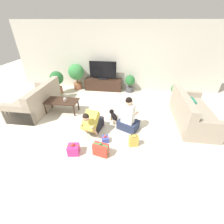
{
  "coord_description": "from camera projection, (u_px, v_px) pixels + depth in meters",
  "views": [
    {
      "loc": [
        0.63,
        -3.57,
        2.57
      ],
      "look_at": [
        0.17,
        -0.16,
        0.45
      ],
      "focal_mm": 24.0,
      "sensor_mm": 36.0,
      "label": 1
    }
  ],
  "objects": [
    {
      "name": "wall_back",
      "position": [
        117.0,
        57.0,
        5.97
      ],
      "size": [
        8.4,
        0.06,
        2.6
      ],
      "color": "beige",
      "rests_on": "ground_plane"
    },
    {
      "name": "mug",
      "position": [
        65.0,
        99.0,
        4.66
      ],
      "size": [
        0.12,
        0.08,
        0.09
      ],
      "color": "silver",
      "rests_on": "coffee_table"
    },
    {
      "name": "dog",
      "position": [
        113.0,
        115.0,
        4.36
      ],
      "size": [
        0.32,
        0.51,
        0.3
      ],
      "rotation": [
        0.0,
        0.0,
        3.61
      ],
      "color": "black",
      "rests_on": "ground_plane"
    },
    {
      "name": "gift_box_c",
      "position": [
        101.0,
        149.0,
        3.28
      ],
      "size": [
        0.37,
        0.23,
        0.34
      ],
      "rotation": [
        0.0,
        0.0,
        -0.23
      ],
      "color": "red",
      "rests_on": "ground_plane"
    },
    {
      "name": "sofa_right",
      "position": [
        191.0,
        113.0,
        4.28
      ],
      "size": [
        0.9,
        1.87,
        0.84
      ],
      "rotation": [
        0.0,
        0.0,
        1.57
      ],
      "color": "tan",
      "rests_on": "ground_plane"
    },
    {
      "name": "sofa_left",
      "position": [
        37.0,
        101.0,
        4.92
      ],
      "size": [
        0.9,
        1.87,
        0.84
      ],
      "rotation": [
        0.0,
        0.0,
        -1.57
      ],
      "color": "tan",
      "rests_on": "ground_plane"
    },
    {
      "name": "potted_plant_back_right",
      "position": [
        130.0,
        83.0,
        6.1
      ],
      "size": [
        0.4,
        0.4,
        0.69
      ],
      "color": "#4C4C51",
      "rests_on": "ground_plane"
    },
    {
      "name": "person_sitting",
      "position": [
        128.0,
        118.0,
        3.97
      ],
      "size": [
        0.64,
        0.61,
        0.97
      ],
      "rotation": [
        0.0,
        0.0,
        2.71
      ],
      "color": "#283351",
      "rests_on": "ground_plane"
    },
    {
      "name": "gift_box_a",
      "position": [
        74.0,
        149.0,
        3.32
      ],
      "size": [
        0.27,
        0.25,
        0.29
      ],
      "rotation": [
        0.0,
        0.0,
        0.16
      ],
      "color": "#CC3389",
      "rests_on": "ground_plane"
    },
    {
      "name": "coffee_table",
      "position": [
        61.0,
        102.0,
        4.73
      ],
      "size": [
        1.07,
        0.51,
        0.41
      ],
      "color": "#382319",
      "rests_on": "ground_plane"
    },
    {
      "name": "tv",
      "position": [
        103.0,
        71.0,
        6.06
      ],
      "size": [
        1.09,
        0.2,
        0.72
      ],
      "color": "black",
      "rests_on": "tv_console"
    },
    {
      "name": "potted_plant_corner_left",
      "position": [
        57.0,
        80.0,
        5.84
      ],
      "size": [
        0.51,
        0.51,
        0.91
      ],
      "color": "#A36042",
      "rests_on": "ground_plane"
    },
    {
      "name": "tv_console",
      "position": [
        103.0,
        84.0,
        6.35
      ],
      "size": [
        1.53,
        0.41,
        0.47
      ],
      "color": "#382319",
      "rests_on": "ground_plane"
    },
    {
      "name": "person_kneeling",
      "position": [
        93.0,
        122.0,
        3.84
      ],
      "size": [
        0.47,
        0.83,
        0.77
      ],
      "rotation": [
        0.0,
        0.0,
        -0.21
      ],
      "color": "#23232D",
      "rests_on": "ground_plane"
    },
    {
      "name": "gift_box_b",
      "position": [
        105.0,
        139.0,
        3.68
      ],
      "size": [
        0.21,
        0.21,
        0.18
      ],
      "rotation": [
        0.0,
        0.0,
        0.25
      ],
      "color": "#3D51BC",
      "rests_on": "ground_plane"
    },
    {
      "name": "gift_bag_a",
      "position": [
        134.0,
        141.0,
        3.52
      ],
      "size": [
        0.24,
        0.17,
        0.31
      ],
      "rotation": [
        0.0,
        0.0,
        0.26
      ],
      "color": "#E5B74C",
      "rests_on": "ground_plane"
    },
    {
      "name": "potted_plant_corner_right",
      "position": [
        176.0,
        91.0,
        5.33
      ],
      "size": [
        0.4,
        0.4,
        0.69
      ],
      "color": "beige",
      "rests_on": "ground_plane"
    },
    {
      "name": "potted_plant_back_left",
      "position": [
        76.0,
        73.0,
        6.2
      ],
      "size": [
        0.64,
        0.64,
        1.06
      ],
      "color": "#A36042",
      "rests_on": "ground_plane"
    },
    {
      "name": "ground_plane",
      "position": [
        107.0,
        122.0,
        4.43
      ],
      "size": [
        16.0,
        16.0,
        0.0
      ],
      "primitive_type": "plane",
      "color": "beige"
    }
  ]
}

